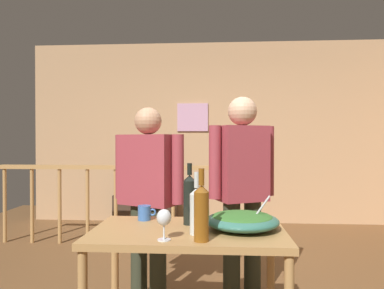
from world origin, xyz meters
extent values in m
cube|color=tan|center=(0.00, 2.65, 1.38)|extent=(5.82, 0.10, 2.76)
cube|color=#C090B0|center=(-0.41, 2.59, 1.62)|extent=(0.47, 0.03, 0.43)
cylinder|color=#B2844C|center=(-2.66, 1.35, 0.46)|extent=(0.04, 0.04, 0.91)
cylinder|color=#B2844C|center=(-2.31, 1.35, 0.46)|extent=(0.04, 0.04, 0.91)
cylinder|color=#B2844C|center=(-1.96, 1.35, 0.46)|extent=(0.04, 0.04, 0.91)
cylinder|color=#B2844C|center=(-1.61, 1.35, 0.46)|extent=(0.04, 0.04, 0.91)
cylinder|color=#B2844C|center=(-1.26, 1.35, 0.46)|extent=(0.04, 0.04, 0.91)
cylinder|color=#B2844C|center=(-0.91, 1.35, 0.46)|extent=(0.04, 0.04, 0.91)
cylinder|color=#B2844C|center=(-0.56, 1.35, 0.46)|extent=(0.04, 0.04, 0.91)
cylinder|color=#B2844C|center=(-0.21, 1.35, 0.46)|extent=(0.04, 0.04, 0.91)
cylinder|color=#B2844C|center=(0.14, 1.35, 0.46)|extent=(0.04, 0.04, 0.91)
cube|color=#B2844C|center=(-1.26, 1.35, 0.94)|extent=(2.88, 0.07, 0.05)
cube|color=#B2844C|center=(0.14, 1.35, 0.51)|extent=(0.10, 0.10, 1.01)
cube|color=#38281E|center=(-1.08, 2.30, 0.24)|extent=(0.90, 0.40, 0.47)
cube|color=black|center=(-1.08, 2.30, 0.48)|extent=(0.20, 0.12, 0.02)
cylinder|color=black|center=(-1.08, 2.30, 0.53)|extent=(0.03, 0.03, 0.08)
cube|color=black|center=(-1.08, 2.27, 0.74)|extent=(0.62, 0.06, 0.34)
cube|color=black|center=(-1.08, 2.24, 0.74)|extent=(0.57, 0.01, 0.30)
cube|color=#B2844C|center=(-0.21, -0.80, 0.72)|extent=(1.13, 0.67, 0.04)
cylinder|color=#B2844C|center=(-0.74, -0.51, 0.35)|extent=(0.05, 0.05, 0.70)
cylinder|color=#B2844C|center=(0.32, -0.51, 0.35)|extent=(0.05, 0.05, 0.70)
ellipsoid|color=#337060|center=(0.11, -0.78, 0.79)|extent=(0.43, 0.43, 0.10)
ellipsoid|color=#38702D|center=(0.11, -0.78, 0.82)|extent=(0.36, 0.36, 0.04)
cylinder|color=silver|center=(0.19, -0.78, 0.83)|extent=(0.16, 0.01, 0.22)
cylinder|color=silver|center=(-0.32, -1.04, 0.75)|extent=(0.07, 0.07, 0.01)
cylinder|color=silver|center=(-0.32, -1.04, 0.79)|extent=(0.01, 0.01, 0.08)
ellipsoid|color=silver|center=(-0.32, -1.04, 0.86)|extent=(0.08, 0.08, 0.09)
cylinder|color=silver|center=(-0.15, -0.91, 0.86)|extent=(0.08, 0.08, 0.23)
cone|color=silver|center=(-0.15, -0.91, 0.99)|extent=(0.08, 0.08, 0.04)
cylinder|color=silver|center=(-0.15, -0.91, 1.05)|extent=(0.03, 0.03, 0.09)
cylinder|color=brown|center=(-0.12, -1.05, 0.87)|extent=(0.08, 0.08, 0.26)
cone|color=brown|center=(-0.12, -1.05, 1.02)|extent=(0.08, 0.08, 0.04)
cylinder|color=brown|center=(-0.12, -1.05, 1.08)|extent=(0.03, 0.03, 0.09)
cylinder|color=black|center=(-0.21, -0.68, 0.88)|extent=(0.08, 0.08, 0.27)
cone|color=black|center=(-0.21, -0.68, 1.03)|extent=(0.08, 0.08, 0.04)
cylinder|color=black|center=(-0.21, -0.68, 1.09)|extent=(0.03, 0.03, 0.07)
cylinder|color=#3866B2|center=(-0.52, -0.58, 0.79)|extent=(0.08, 0.08, 0.10)
torus|color=#3866B2|center=(-0.46, -0.58, 0.80)|extent=(0.05, 0.01, 0.05)
cylinder|color=#2D3323|center=(-0.49, -0.19, 0.38)|extent=(0.13, 0.13, 0.77)
cylinder|color=#2D3323|center=(-0.66, -0.12, 0.38)|extent=(0.13, 0.13, 0.77)
cube|color=#9E3842|center=(-0.57, -0.15, 1.04)|extent=(0.49, 0.38, 0.54)
cylinder|color=#9E3842|center=(-0.33, -0.26, 1.05)|extent=(0.09, 0.09, 0.52)
cylinder|color=#9E3842|center=(-0.82, -0.04, 1.05)|extent=(0.09, 0.09, 0.52)
sphere|color=tan|center=(-0.57, -0.15, 1.42)|extent=(0.21, 0.21, 0.21)
cylinder|color=#2D3323|center=(0.24, -0.12, 0.40)|extent=(0.13, 0.13, 0.81)
cylinder|color=#2D3323|center=(0.07, -0.19, 0.40)|extent=(0.13, 0.13, 0.81)
cube|color=#9E3842|center=(0.15, -0.15, 1.09)|extent=(0.42, 0.35, 0.57)
cylinder|color=#9E3842|center=(0.36, -0.06, 1.11)|extent=(0.09, 0.09, 0.54)
cylinder|color=#9E3842|center=(-0.05, -0.25, 1.11)|extent=(0.09, 0.09, 0.54)
sphere|color=#D8A884|center=(0.15, -0.15, 1.49)|extent=(0.22, 0.22, 0.22)
camera|label=1|loc=(-0.05, -2.89, 1.27)|focal=33.42mm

